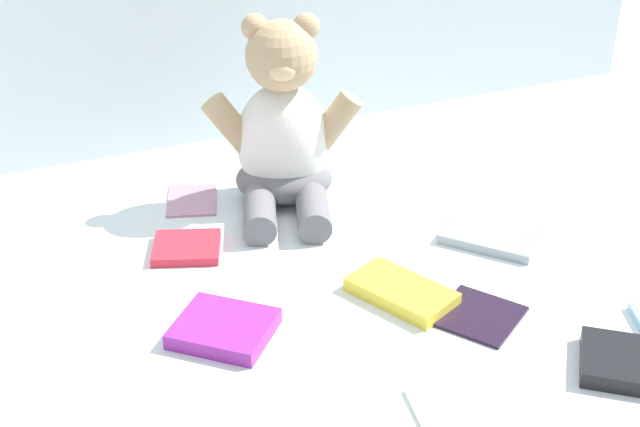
{
  "coord_description": "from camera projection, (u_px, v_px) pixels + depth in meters",
  "views": [
    {
      "loc": [
        -0.37,
        -1.0,
        0.64
      ],
      "look_at": [
        0.02,
        -0.1,
        0.1
      ],
      "focal_mm": 49.29,
      "sensor_mm": 36.0,
      "label": 1
    }
  ],
  "objects": [
    {
      "name": "book_case_2",
      "position": [
        619.0,
        362.0,
        1.0
      ],
      "size": [
        0.12,
        0.13,
        0.02
      ],
      "primitive_type": "cube",
      "rotation": [
        0.0,
        0.0,
        2.48
      ],
      "color": "black",
      "rests_on": "ground_plane"
    },
    {
      "name": "book_case_13",
      "position": [
        224.0,
        328.0,
        1.06
      ],
      "size": [
        0.15,
        0.15,
        0.02
      ],
      "primitive_type": "cube",
      "rotation": [
        0.0,
        0.0,
        3.98
      ],
      "color": "purple",
      "rests_on": "ground_plane"
    },
    {
      "name": "book_case_0",
      "position": [
        479.0,
        314.0,
        1.09
      ],
      "size": [
        0.13,
        0.13,
        0.01
      ],
      "primitive_type": "cube",
      "rotation": [
        0.0,
        0.0,
        3.73
      ],
      "color": "black",
      "rests_on": "ground_plane"
    },
    {
      "name": "book_case_3",
      "position": [
        187.0,
        248.0,
        1.23
      ],
      "size": [
        0.11,
        0.11,
        0.01
      ],
      "primitive_type": "cube",
      "rotation": [
        0.0,
        0.0,
        4.37
      ],
      "color": "red",
      "rests_on": "ground_plane"
    },
    {
      "name": "book_case_8",
      "position": [
        465.0,
        419.0,
        0.93
      ],
      "size": [
        0.12,
        0.14,
        0.01
      ],
      "primitive_type": "cube",
      "rotation": [
        0.0,
        0.0,
        2.97
      ],
      "color": "white",
      "rests_on": "ground_plane"
    },
    {
      "name": "ground_plane",
      "position": [
        281.0,
        246.0,
        1.25
      ],
      "size": [
        3.2,
        3.2,
        0.0
      ],
      "primitive_type": "plane",
      "color": "silver"
    },
    {
      "name": "book_case_6",
      "position": [
        192.0,
        199.0,
        1.36
      ],
      "size": [
        0.1,
        0.12,
        0.01
      ],
      "primitive_type": "cube",
      "rotation": [
        0.0,
        0.0,
        2.83
      ],
      "color": "#AE7D96",
      "rests_on": "ground_plane"
    },
    {
      "name": "book_case_12",
      "position": [
        401.0,
        292.0,
        1.13
      ],
      "size": [
        0.12,
        0.15,
        0.02
      ],
      "primitive_type": "cube",
      "rotation": [
        0.0,
        0.0,
        0.43
      ],
      "color": "yellow",
      "rests_on": "ground_plane"
    },
    {
      "name": "book_case_5",
      "position": [
        492.0,
        235.0,
        1.26
      ],
      "size": [
        0.16,
        0.16,
        0.01
      ],
      "primitive_type": "cube",
      "rotation": [
        0.0,
        0.0,
        3.84
      ],
      "color": "#90A1AB",
      "rests_on": "ground_plane"
    },
    {
      "name": "teddy_bear",
      "position": [
        283.0,
        135.0,
        1.32
      ],
      "size": [
        0.24,
        0.24,
        0.29
      ],
      "rotation": [
        0.0,
        0.0,
        -0.33
      ],
      "color": "white",
      "rests_on": "ground_plane"
    }
  ]
}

